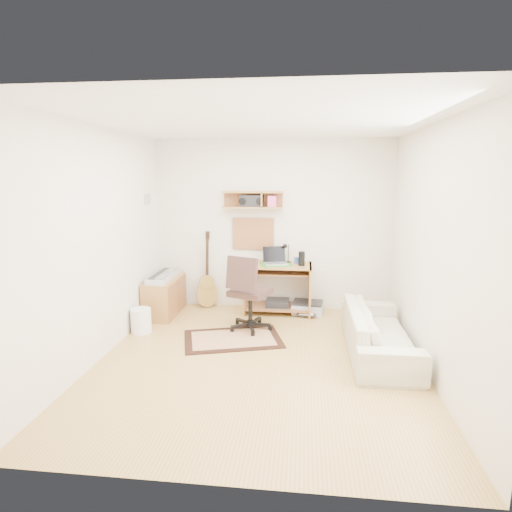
# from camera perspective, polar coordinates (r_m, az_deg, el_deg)

# --- Properties ---
(floor) EXTENTS (3.60, 4.00, 0.01)m
(floor) POSITION_cam_1_polar(r_m,az_deg,el_deg) (4.96, 0.35, -13.87)
(floor) COLOR tan
(floor) RESTS_ON ground
(ceiling) EXTENTS (3.60, 4.00, 0.01)m
(ceiling) POSITION_cam_1_polar(r_m,az_deg,el_deg) (4.53, 0.39, 17.67)
(ceiling) COLOR white
(ceiling) RESTS_ON ground
(back_wall) EXTENTS (3.60, 0.01, 2.60)m
(back_wall) POSITION_cam_1_polar(r_m,az_deg,el_deg) (6.54, 2.26, 4.13)
(back_wall) COLOR silver
(back_wall) RESTS_ON ground
(left_wall) EXTENTS (0.01, 4.00, 2.60)m
(left_wall) POSITION_cam_1_polar(r_m,az_deg,el_deg) (5.08, -20.31, 1.49)
(left_wall) COLOR silver
(left_wall) RESTS_ON ground
(right_wall) EXTENTS (0.01, 4.00, 2.60)m
(right_wall) POSITION_cam_1_polar(r_m,az_deg,el_deg) (4.73, 22.68, 0.66)
(right_wall) COLOR silver
(right_wall) RESTS_ON ground
(wall_shelf) EXTENTS (0.90, 0.25, 0.26)m
(wall_shelf) POSITION_cam_1_polar(r_m,az_deg,el_deg) (6.41, -0.50, 7.59)
(wall_shelf) COLOR #A9773B
(wall_shelf) RESTS_ON back_wall
(cork_board) EXTENTS (0.64, 0.03, 0.49)m
(cork_board) POSITION_cam_1_polar(r_m,az_deg,el_deg) (6.56, -0.38, 3.02)
(cork_board) COLOR tan
(cork_board) RESTS_ON back_wall
(wall_photo) EXTENTS (0.02, 0.20, 0.15)m
(wall_photo) POSITION_cam_1_polar(r_m,az_deg,el_deg) (6.40, -14.38, 7.42)
(wall_photo) COLOR #4C8CBF
(wall_photo) RESTS_ON left_wall
(desk) EXTENTS (1.00, 0.55, 0.75)m
(desk) POSITION_cam_1_polar(r_m,az_deg,el_deg) (6.44, 2.94, -4.38)
(desk) COLOR #A9773B
(desk) RESTS_ON floor
(laptop) EXTENTS (0.42, 0.42, 0.26)m
(laptop) POSITION_cam_1_polar(r_m,az_deg,el_deg) (6.31, 2.66, 0.00)
(laptop) COLOR silver
(laptop) RESTS_ON desk
(speaker) EXTENTS (0.09, 0.09, 0.21)m
(speaker) POSITION_cam_1_polar(r_m,az_deg,el_deg) (6.27, 6.16, -0.34)
(speaker) COLOR black
(speaker) RESTS_ON desk
(desk_lamp) EXTENTS (0.10, 0.10, 0.29)m
(desk_lamp) POSITION_cam_1_polar(r_m,az_deg,el_deg) (6.45, 4.37, 0.38)
(desk_lamp) COLOR black
(desk_lamp) RESTS_ON desk
(pencil_cup) EXTENTS (0.07, 0.07, 0.10)m
(pencil_cup) POSITION_cam_1_polar(r_m,az_deg,el_deg) (6.43, 5.42, -0.57)
(pencil_cup) COLOR #305591
(pencil_cup) RESTS_ON desk
(boombox) EXTENTS (0.35, 0.16, 0.18)m
(boombox) POSITION_cam_1_polar(r_m,az_deg,el_deg) (6.40, -0.59, 7.41)
(boombox) COLOR black
(boombox) RESTS_ON wall_shelf
(rug) EXTENTS (1.39, 1.12, 0.02)m
(rug) POSITION_cam_1_polar(r_m,az_deg,el_deg) (5.52, -3.14, -11.05)
(rug) COLOR #D1BA8C
(rug) RESTS_ON floor
(task_chair) EXTENTS (0.70, 0.70, 1.05)m
(task_chair) POSITION_cam_1_polar(r_m,az_deg,el_deg) (5.68, -0.78, -4.88)
(task_chair) COLOR #35231F
(task_chair) RESTS_ON floor
(cabinet) EXTENTS (0.40, 0.90, 0.55)m
(cabinet) POSITION_cam_1_polar(r_m,az_deg,el_deg) (6.53, -12.21, -5.32)
(cabinet) COLOR #A9773B
(cabinet) RESTS_ON floor
(music_keyboard) EXTENTS (0.26, 0.85, 0.07)m
(music_keyboard) POSITION_cam_1_polar(r_m,az_deg,el_deg) (6.45, -12.33, -2.66)
(music_keyboard) COLOR #B2B5BA
(music_keyboard) RESTS_ON cabinet
(guitar) EXTENTS (0.37, 0.30, 1.21)m
(guitar) POSITION_cam_1_polar(r_m,az_deg,el_deg) (6.67, -6.68, -1.87)
(guitar) COLOR olive
(guitar) RESTS_ON floor
(waste_basket) EXTENTS (0.34, 0.34, 0.32)m
(waste_basket) POSITION_cam_1_polar(r_m,az_deg,el_deg) (5.90, -15.21, -8.38)
(waste_basket) COLOR white
(waste_basket) RESTS_ON floor
(printer) EXTENTS (0.49, 0.40, 0.17)m
(printer) POSITION_cam_1_polar(r_m,az_deg,el_deg) (6.52, 6.98, -6.92)
(printer) COLOR #A5A8AA
(printer) RESTS_ON floor
(sofa) EXTENTS (0.52, 1.80, 0.70)m
(sofa) POSITION_cam_1_polar(r_m,az_deg,el_deg) (5.22, 16.25, -8.80)
(sofa) COLOR #BBB294
(sofa) RESTS_ON floor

